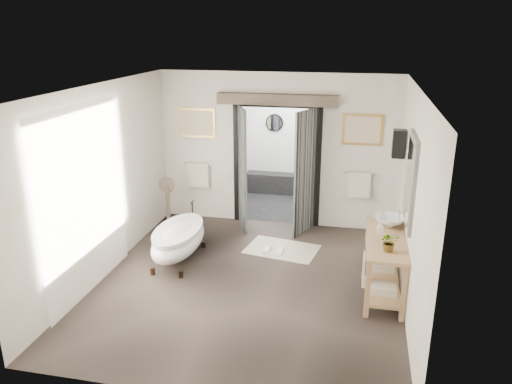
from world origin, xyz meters
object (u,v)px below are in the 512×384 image
(vanity, at_px, (383,260))
(basin, at_px, (390,221))
(rug, at_px, (282,249))
(clawfoot_tub, at_px, (178,239))

(vanity, xyz_separation_m, basin, (0.08, 0.45, 0.42))
(vanity, height_order, rug, vanity)
(rug, bearing_deg, basin, -20.91)
(vanity, height_order, basin, basin)
(clawfoot_tub, distance_m, vanity, 3.25)
(clawfoot_tub, xyz_separation_m, basin, (3.30, 0.11, 0.55))
(clawfoot_tub, bearing_deg, vanity, -6.16)
(clawfoot_tub, bearing_deg, basin, 1.83)
(rug, bearing_deg, clawfoot_tub, -154.52)
(clawfoot_tub, bearing_deg, rug, 25.48)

